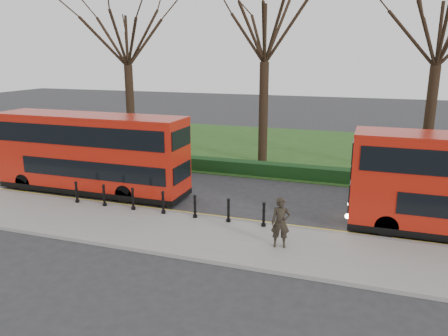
% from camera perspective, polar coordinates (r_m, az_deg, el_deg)
% --- Properties ---
extents(ground, '(120.00, 120.00, 0.00)m').
position_cam_1_polar(ground, '(21.29, -6.96, -4.97)').
color(ground, '#28282B').
rests_on(ground, ground).
extents(pavement, '(60.00, 4.00, 0.15)m').
position_cam_1_polar(pavement, '(18.80, -10.99, -7.60)').
color(pavement, gray).
rests_on(pavement, ground).
extents(kerb, '(60.00, 0.25, 0.16)m').
position_cam_1_polar(kerb, '(20.43, -8.20, -5.65)').
color(kerb, slate).
rests_on(kerb, ground).
extents(grass_verge, '(60.00, 18.00, 0.06)m').
position_cam_1_polar(grass_verge, '(34.88, 3.85, 2.89)').
color(grass_verge, '#254617').
rests_on(grass_verge, ground).
extents(hedge, '(60.00, 0.90, 0.80)m').
position_cam_1_polar(hedge, '(27.17, -0.73, 0.34)').
color(hedge, black).
rests_on(hedge, ground).
extents(yellow_line_outer, '(60.00, 0.10, 0.01)m').
position_cam_1_polar(yellow_line_outer, '(20.70, -7.81, -5.56)').
color(yellow_line_outer, yellow).
rests_on(yellow_line_outer, ground).
extents(yellow_line_inner, '(60.00, 0.10, 0.01)m').
position_cam_1_polar(yellow_line_inner, '(20.87, -7.56, -5.38)').
color(yellow_line_inner, yellow).
rests_on(yellow_line_inner, ground).
extents(tree_left, '(7.40, 7.40, 11.56)m').
position_cam_1_polar(tree_left, '(32.73, -12.62, 16.57)').
color(tree_left, black).
rests_on(tree_left, ground).
extents(tree_mid, '(7.73, 7.73, 12.07)m').
position_cam_1_polar(tree_mid, '(28.87, 5.42, 17.89)').
color(tree_mid, black).
rests_on(tree_mid, ground).
extents(tree_right, '(7.56, 7.56, 11.81)m').
position_cam_1_polar(tree_right, '(28.17, 26.43, 16.20)').
color(tree_right, black).
rests_on(tree_right, ground).
extents(bollard_row, '(9.43, 0.15, 1.00)m').
position_cam_1_polar(bollard_row, '(19.81, -7.95, -4.52)').
color(bollard_row, black).
rests_on(bollard_row, pavement).
extents(bus_lead, '(10.36, 2.38, 4.12)m').
position_cam_1_polar(bus_lead, '(23.76, -16.98, 1.77)').
color(bus_lead, '#A8190C').
rests_on(bus_lead, ground).
extents(pedestrian, '(0.78, 0.60, 1.90)m').
position_cam_1_polar(pedestrian, '(16.30, 7.41, -7.09)').
color(pedestrian, black).
rests_on(pedestrian, pavement).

